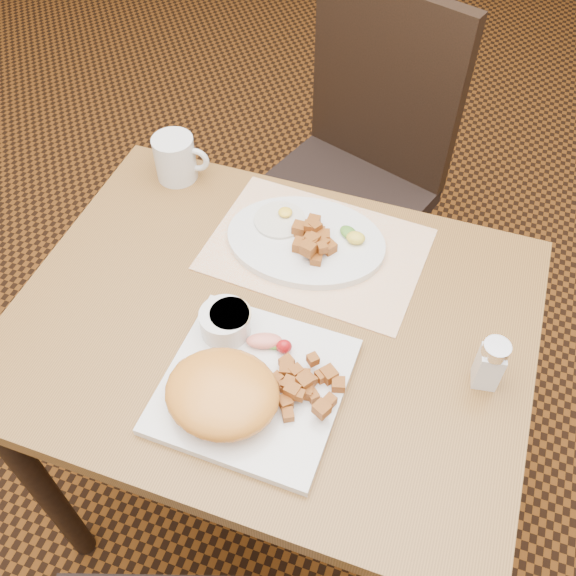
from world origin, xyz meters
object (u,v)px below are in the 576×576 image
(chair_far, at_px, (355,163))
(coffee_mug, at_px, (176,158))
(table, at_px, (272,353))
(plate_square, at_px, (254,385))
(plate_oval, at_px, (306,241))
(salt_shaker, at_px, (490,363))

(chair_far, distance_m, coffee_mug, 0.57)
(table, distance_m, coffee_mug, 0.45)
(table, bearing_deg, plate_square, -80.62)
(table, relative_size, plate_oval, 2.96)
(plate_square, bearing_deg, plate_oval, 93.61)
(chair_far, relative_size, coffee_mug, 8.38)
(plate_square, relative_size, coffee_mug, 2.42)
(plate_oval, xyz_separation_m, salt_shaker, (0.37, -0.19, 0.04))
(table, height_order, salt_shaker, salt_shaker)
(chair_far, height_order, salt_shaker, chair_far)
(salt_shaker, relative_size, coffee_mug, 0.86)
(plate_square, bearing_deg, table, 99.38)
(table, bearing_deg, chair_far, 92.07)
(chair_far, height_order, coffee_mug, chair_far)
(salt_shaker, distance_m, coffee_mug, 0.74)
(chair_far, bearing_deg, plate_square, 111.89)
(table, xyz_separation_m, coffee_mug, (-0.31, 0.29, 0.16))
(chair_far, height_order, plate_oval, chair_far)
(plate_square, distance_m, plate_oval, 0.33)
(salt_shaker, bearing_deg, table, 179.32)
(table, distance_m, chair_far, 0.71)
(salt_shaker, height_order, coffee_mug, salt_shaker)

